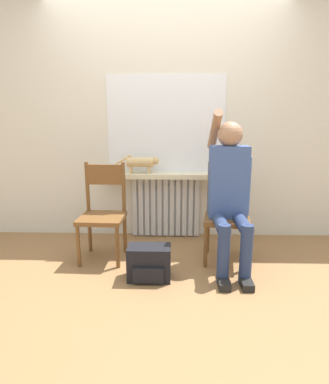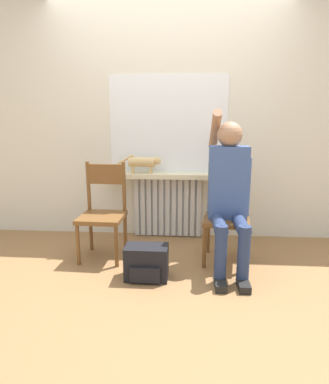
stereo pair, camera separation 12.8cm
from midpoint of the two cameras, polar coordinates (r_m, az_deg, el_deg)
name	(u,v)px [view 1 (the left image)]	position (r m, az deg, el deg)	size (l,w,h in m)	color
ground_plane	(162,285)	(2.68, -1.85, -16.27)	(12.00, 12.00, 0.00)	olive
wall_with_window	(166,115)	(3.57, -0.78, 13.51)	(7.00, 0.06, 2.70)	silver
radiator	(166,207)	(3.62, -0.78, -2.62)	(0.77, 0.08, 0.68)	silver
windowsill	(166,175)	(3.48, -0.84, 2.95)	(1.32, 0.22, 0.05)	beige
window_glass	(166,125)	(3.54, -0.80, 11.91)	(1.27, 0.01, 1.03)	white
chair_left	(103,212)	(3.09, -12.06, -3.48)	(0.42, 0.42, 0.91)	brown
chair_right	(227,213)	(3.03, 9.87, -3.69)	(0.46, 0.46, 0.91)	brown
person	(230,189)	(2.86, 10.26, 0.54)	(0.36, 1.00, 1.39)	navy
cat	(142,162)	(3.46, -5.10, 5.28)	(0.48, 0.10, 0.21)	#DBB77A
backpack	(149,263)	(2.72, -4.12, -12.49)	(0.35, 0.24, 0.28)	black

